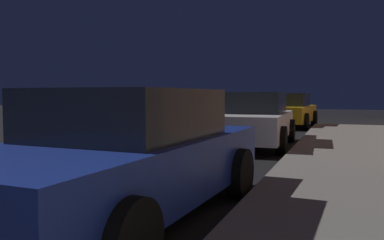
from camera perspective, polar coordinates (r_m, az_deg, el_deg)
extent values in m
cube|color=navy|center=(4.48, -9.57, -6.67)|extent=(1.99, 4.43, 0.64)
cube|color=#1E2328|center=(4.49, -9.02, 0.81)|extent=(1.67, 2.05, 0.56)
cylinder|color=black|center=(6.12, -9.79, -6.18)|extent=(0.25, 0.67, 0.66)
cylinder|color=black|center=(5.36, 6.77, -7.55)|extent=(0.25, 0.67, 0.66)
cube|color=silver|center=(10.68, 8.61, -0.69)|extent=(1.92, 4.25, 0.64)
cube|color=#1E2328|center=(10.70, 8.69, 2.42)|extent=(1.62, 2.05, 0.56)
cylinder|color=black|center=(12.14, 5.51, -1.29)|extent=(0.25, 0.67, 0.66)
cylinder|color=black|center=(11.88, 13.88, -1.49)|extent=(0.25, 0.67, 0.66)
cylinder|color=black|center=(9.64, 2.09, -2.55)|extent=(0.25, 0.67, 0.66)
cylinder|color=black|center=(9.31, 12.63, -2.86)|extent=(0.25, 0.67, 0.66)
cube|color=gold|center=(17.51, 13.38, 0.92)|extent=(2.14, 4.29, 0.64)
cube|color=#1E2328|center=(17.37, 13.33, 2.81)|extent=(1.78, 2.02, 0.56)
cylinder|color=black|center=(18.98, 11.26, 0.43)|extent=(0.26, 0.67, 0.66)
cylinder|color=black|center=(18.65, 17.01, 0.28)|extent=(0.26, 0.67, 0.66)
cylinder|color=black|center=(16.47, 9.24, -0.03)|extent=(0.26, 0.67, 0.66)
cylinder|color=black|center=(16.08, 15.86, -0.21)|extent=(0.26, 0.67, 0.66)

